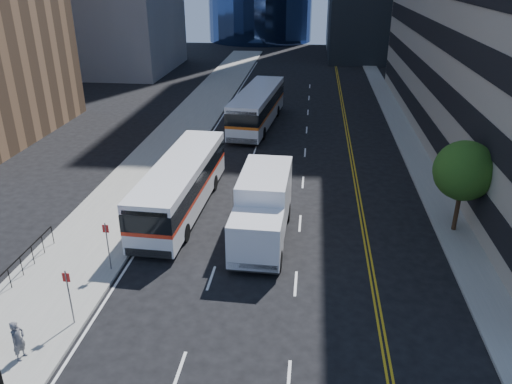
% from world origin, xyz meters
% --- Properties ---
extents(ground, '(160.00, 160.00, 0.00)m').
position_xyz_m(ground, '(0.00, 0.00, 0.00)').
color(ground, black).
rests_on(ground, ground).
extents(sidewalk_west, '(5.00, 90.00, 0.15)m').
position_xyz_m(sidewalk_west, '(-10.50, 25.00, 0.07)').
color(sidewalk_west, gray).
rests_on(sidewalk_west, ground).
extents(sidewalk_east, '(2.00, 90.00, 0.15)m').
position_xyz_m(sidewalk_east, '(9.00, 25.00, 0.07)').
color(sidewalk_east, gray).
rests_on(sidewalk_east, ground).
extents(street_tree, '(3.20, 3.20, 5.10)m').
position_xyz_m(street_tree, '(9.00, 8.00, 3.64)').
color(street_tree, '#332114').
rests_on(street_tree, sidewalk_east).
extents(bus_front, '(3.07, 12.14, 3.11)m').
position_xyz_m(bus_front, '(-6.60, 8.94, 1.70)').
color(bus_front, silver).
rests_on(bus_front, ground).
extents(bus_rear, '(3.95, 12.99, 3.30)m').
position_xyz_m(bus_rear, '(-4.06, 26.86, 1.80)').
color(bus_rear, white).
rests_on(bus_rear, ground).
extents(box_truck, '(2.73, 7.43, 3.53)m').
position_xyz_m(box_truck, '(-1.46, 5.98, 1.86)').
color(box_truck, silver).
rests_on(box_truck, ground).
extents(pedestrian, '(0.48, 0.65, 1.63)m').
position_xyz_m(pedestrian, '(-9.44, -4.14, 0.96)').
color(pedestrian, '#515158').
rests_on(pedestrian, sidewalk_west).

